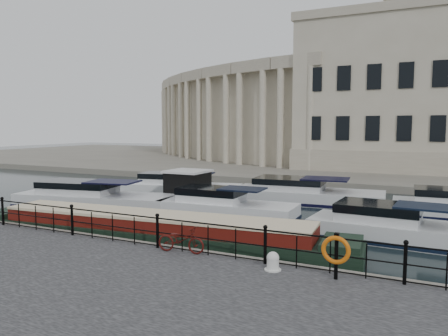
% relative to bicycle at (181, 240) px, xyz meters
% --- Properties ---
extents(ground_plane, '(160.00, 160.00, 0.00)m').
position_rel_bicycle_xyz_m(ground_plane, '(-1.05, 2.39, -0.99)').
color(ground_plane, black).
rests_on(ground_plane, ground).
extents(far_bank, '(120.00, 42.00, 0.55)m').
position_rel_bicycle_xyz_m(far_bank, '(-1.05, 41.39, -0.71)').
color(far_bank, '#6B665B').
rests_on(far_bank, ground_plane).
extents(railing, '(24.14, 0.14, 1.22)m').
position_rel_bicycle_xyz_m(railing, '(-1.05, 0.14, 0.21)').
color(railing, black).
rests_on(railing, near_quay).
extents(civic_building, '(53.55, 31.84, 16.85)m').
position_rel_bicycle_xyz_m(civic_building, '(-2.04, 37.10, 6.05)').
color(civic_building, '#ADA38C').
rests_on(civic_building, far_bank).
extents(bicycle, '(1.73, 0.78, 0.88)m').
position_rel_bicycle_xyz_m(bicycle, '(0.00, 0.00, 0.00)').
color(bicycle, '#450F0C').
rests_on(bicycle, near_quay).
extents(mooring_bollard, '(0.50, 0.50, 0.56)m').
position_rel_bicycle_xyz_m(mooring_bollard, '(3.38, -0.33, -0.18)').
color(mooring_bollard, silver).
rests_on(mooring_bollard, near_quay).
extents(life_ring_post, '(0.81, 0.21, 1.32)m').
position_rel_bicycle_xyz_m(life_ring_post, '(5.21, -0.35, 0.38)').
color(life_ring_post, black).
rests_on(life_ring_post, near_quay).
extents(narrowboat, '(16.99, 3.79, 1.61)m').
position_rel_bicycle_xyz_m(narrowboat, '(-2.87, 2.30, -0.62)').
color(narrowboat, black).
rests_on(narrowboat, ground_plane).
extents(harbour_hut, '(3.23, 2.70, 2.20)m').
position_rel_bicycle_xyz_m(harbour_hut, '(-5.91, 10.33, -0.04)').
color(harbour_hut, '#6B665B').
rests_on(harbour_hut, ground_plane).
extents(cabin_cruisers, '(27.98, 11.33, 1.99)m').
position_rel_bicycle_xyz_m(cabin_cruisers, '(-1.50, 10.59, -0.62)').
color(cabin_cruisers, silver).
rests_on(cabin_cruisers, ground_plane).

